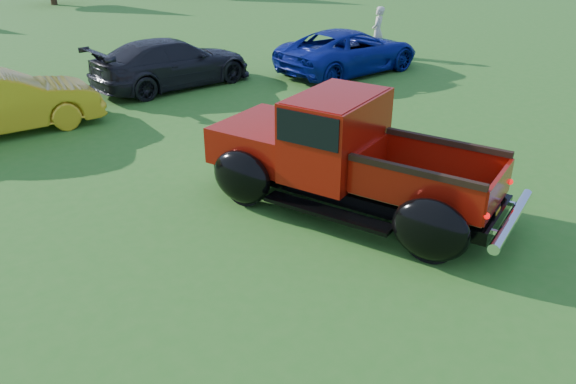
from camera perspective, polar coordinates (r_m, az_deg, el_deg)
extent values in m
plane|color=#2A641C|center=(8.34, -0.91, -6.52)|extent=(120.00, 120.00, 0.00)
cylinder|color=black|center=(8.32, 14.41, -4.20)|extent=(0.51, 0.87, 0.83)
cylinder|color=black|center=(9.84, 17.88, 0.23)|extent=(0.51, 0.87, 0.83)
cylinder|color=black|center=(9.69, -4.34, 1.06)|extent=(0.51, 0.87, 0.83)
cylinder|color=black|center=(11.03, 1.19, 4.30)|extent=(0.51, 0.87, 0.83)
cube|color=black|center=(9.58, 6.60, 1.01)|extent=(3.00, 5.09, 0.21)
cube|color=maroon|center=(10.22, -1.91, 5.38)|extent=(2.19, 2.06, 0.64)
cube|color=silver|center=(10.67, -5.47, 6.13)|extent=(1.59, 0.61, 0.52)
cube|color=maroon|center=(9.43, 4.86, 5.82)|extent=(2.14, 1.74, 1.35)
cube|color=black|center=(9.32, 4.95, 7.92)|extent=(2.15, 1.66, 0.52)
cube|color=maroon|center=(9.23, 5.01, 9.58)|extent=(2.03, 1.62, 0.08)
cube|color=brown|center=(9.07, 13.99, 0.12)|extent=(2.02, 2.43, 0.05)
cube|color=maroon|center=(8.35, 12.53, 0.03)|extent=(0.74, 1.98, 0.54)
cube|color=maroon|center=(9.58, 15.61, 3.11)|extent=(0.74, 1.98, 0.54)
cube|color=maroon|center=(9.30, 8.17, 3.14)|extent=(1.34, 0.52, 0.54)
cube|color=maroon|center=(8.73, 20.56, 0.10)|extent=(1.34, 0.53, 0.54)
cube|color=black|center=(8.22, 12.74, 2.06)|extent=(0.78, 1.99, 0.09)
cube|color=black|center=(9.47, 15.84, 4.91)|extent=(0.78, 1.99, 0.09)
ellipsoid|color=black|center=(8.17, 14.25, -3.76)|extent=(0.82, 1.20, 0.92)
ellipsoid|color=black|center=(9.89, 18.15, 1.10)|extent=(0.82, 1.20, 0.92)
ellipsoid|color=black|center=(9.56, -4.73, 1.52)|extent=(0.82, 1.20, 0.92)
ellipsoid|color=black|center=(11.06, 1.48, 5.07)|extent=(0.82, 1.20, 0.92)
cube|color=black|center=(8.82, 3.96, -2.07)|extent=(1.04, 2.17, 0.06)
cube|color=black|center=(10.44, 9.28, 2.23)|extent=(1.04, 2.17, 0.06)
cylinder|color=silver|center=(8.86, 21.78, -2.59)|extent=(1.97, 0.83, 0.17)
cube|color=black|center=(8.87, 20.48, -1.96)|extent=(0.30, 0.12, 0.16)
cube|color=gold|center=(8.87, 20.54, -1.97)|extent=(0.24, 0.09, 0.10)
sphere|color=#CC0505|center=(8.18, 19.52, -2.31)|extent=(0.09, 0.09, 0.09)
sphere|color=#CC0505|center=(9.37, 21.63, 0.97)|extent=(0.09, 0.09, 0.09)
imported|color=black|center=(17.22, -11.67, 12.73)|extent=(4.94, 2.26, 1.40)
imported|color=navy|center=(18.66, 6.23, 14.05)|extent=(5.04, 2.46, 1.38)
imported|color=#BAB6A1|center=(21.27, 9.09, 15.82)|extent=(0.75, 0.68, 1.73)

